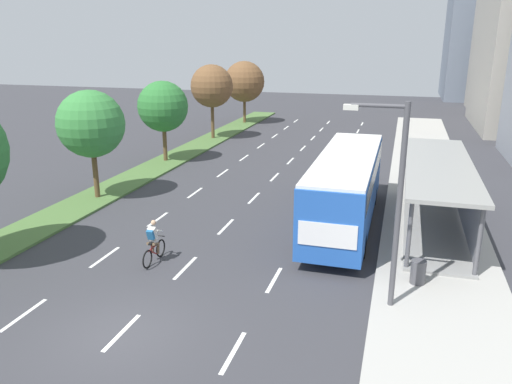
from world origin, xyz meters
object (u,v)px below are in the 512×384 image
object	(u,v)px
cyclist	(153,243)
streetlight	(394,193)
median_tree_fifth	(244,82)
median_tree_third	(163,107)
median_tree_fourth	(212,86)
bus	(346,183)
trash_bin	(418,272)
bus_shelter	(443,188)
median_tree_second	(91,124)

from	to	relation	value
cyclist	streetlight	bearing A→B (deg)	-6.73
median_tree_fifth	median_tree_third	bearing A→B (deg)	-90.71
median_tree_fourth	streetlight	bearing A→B (deg)	-58.16
bus	trash_bin	bearing A→B (deg)	-59.63
median_tree_third	trash_bin	xyz separation A→B (m)	(16.92, -14.62, -3.35)
bus_shelter	median_tree_third	size ratio (longest dim) A/B	2.14
streetlight	median_tree_third	bearing A→B (deg)	134.06
median_tree_second	median_tree_fifth	xyz separation A→B (m)	(-0.09, 26.73, 0.16)
bus_shelter	median_tree_fourth	bearing A→B (deg)	136.40
bus	median_tree_fourth	xyz separation A→B (m)	(-13.56, 18.07, 2.49)
median_tree_third	median_tree_fifth	world-z (taller)	median_tree_fifth
bus_shelter	median_tree_fourth	world-z (taller)	median_tree_fourth
streetlight	cyclist	bearing A→B (deg)	173.27
bus_shelter	streetlight	world-z (taller)	streetlight
median_tree_fourth	bus_shelter	bearing A→B (deg)	-43.60
bus	median_tree_fifth	distance (m)	30.25
median_tree_fifth	trash_bin	distance (m)	36.68
cyclist	median_tree_fourth	bearing A→B (deg)	105.95
bus	median_tree_second	world-z (taller)	median_tree_second
bus	median_tree_fourth	distance (m)	22.73
median_tree_third	median_tree_fourth	distance (m)	8.94
cyclist	median_tree_fourth	world-z (taller)	median_tree_fourth
median_tree_second	streetlight	distance (m)	17.30
median_tree_third	median_tree_fifth	xyz separation A→B (m)	(0.22, 17.82, 0.34)
bus_shelter	bus	size ratio (longest dim) A/B	1.05
median_tree_second	trash_bin	xyz separation A→B (m)	(16.61, -5.71, -3.53)
cyclist	median_tree_third	bearing A→B (deg)	114.78
median_tree_fifth	bus	bearing A→B (deg)	-63.42
median_tree_third	streetlight	size ratio (longest dim) A/B	0.85
bus_shelter	median_tree_fifth	bearing A→B (deg)	124.47
median_tree_third	median_tree_second	bearing A→B (deg)	-88.03
bus_shelter	trash_bin	xyz separation A→B (m)	(-1.08, -6.54, -1.29)
median_tree_fourth	streetlight	size ratio (longest dim) A/B	0.96
bus	median_tree_second	xyz separation A→B (m)	(-13.41, 0.25, 2.04)
bus	streetlight	world-z (taller)	streetlight
median_tree_fourth	bus	bearing A→B (deg)	-53.11
median_tree_third	trash_bin	bearing A→B (deg)	-40.83
cyclist	median_tree_fifth	size ratio (longest dim) A/B	0.29
bus_shelter	median_tree_fifth	world-z (taller)	median_tree_fifth
median_tree_third	median_tree_fourth	bearing A→B (deg)	88.98
median_tree_fourth	median_tree_third	bearing A→B (deg)	-91.02
bus_shelter	streetlight	size ratio (longest dim) A/B	1.83
bus_shelter	trash_bin	bearing A→B (deg)	-99.37
streetlight	bus	bearing A→B (deg)	106.63
bus_shelter	median_tree_fourth	size ratio (longest dim) A/B	1.90
trash_bin	streetlight	bearing A→B (deg)	-119.83
median_tree_third	cyclist	bearing A→B (deg)	-65.22
bus_shelter	trash_bin	distance (m)	6.76
bus	cyclist	bearing A→B (deg)	-136.77
trash_bin	cyclist	bearing A→B (deg)	-175.56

